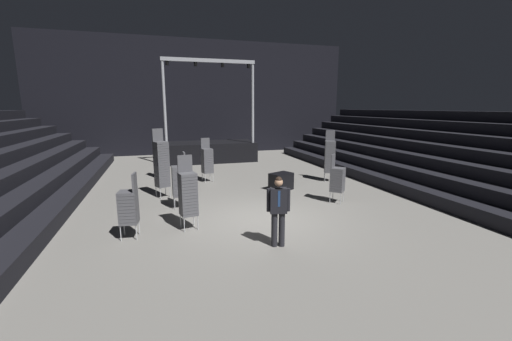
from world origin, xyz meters
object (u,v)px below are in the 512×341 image
(chair_stack_front_left, at_px, (337,179))
(chair_stack_rear_left, at_px, (188,193))
(chair_stack_mid_right, at_px, (330,156))
(chair_stack_rear_centre, at_px, (161,164))
(chair_stack_mid_centre, at_px, (163,156))
(chair_stack_rear_right, at_px, (207,160))
(equipment_road_case, at_px, (281,181))
(man_with_tie, at_px, (278,207))
(stage_riser, at_px, (209,150))
(chair_stack_mid_left, at_px, (129,206))
(chair_stack_front_right, at_px, (179,180))

(chair_stack_front_left, relative_size, chair_stack_rear_left, 0.83)
(chair_stack_mid_right, distance_m, chair_stack_rear_centre, 7.36)
(chair_stack_mid_centre, relative_size, chair_stack_rear_right, 1.09)
(chair_stack_front_left, height_order, equipment_road_case, chair_stack_front_left)
(man_with_tie, height_order, chair_stack_mid_centre, chair_stack_mid_centre)
(stage_riser, relative_size, chair_stack_rear_right, 3.06)
(chair_stack_rear_right, bearing_deg, man_with_tie, 82.48)
(man_with_tie, height_order, chair_stack_mid_right, chair_stack_mid_right)
(equipment_road_case, bearing_deg, stage_riser, 102.07)
(chair_stack_mid_right, height_order, equipment_road_case, chair_stack_mid_right)
(chair_stack_rear_right, bearing_deg, chair_stack_rear_left, 64.44)
(chair_stack_mid_left, relative_size, chair_stack_mid_right, 0.74)
(chair_stack_mid_left, relative_size, chair_stack_rear_left, 0.83)
(chair_stack_mid_left, distance_m, chair_stack_rear_right, 6.57)
(chair_stack_front_left, relative_size, chair_stack_mid_left, 1.00)
(man_with_tie, bearing_deg, chair_stack_rear_right, -71.61)
(chair_stack_front_left, relative_size, chair_stack_rear_centre, 0.67)
(chair_stack_rear_left, xyz_separation_m, chair_stack_rear_right, (1.36, 5.68, -0.04))
(chair_stack_mid_left, relative_size, chair_stack_rear_centre, 0.67)
(stage_riser, height_order, chair_stack_rear_right, stage_riser)
(chair_stack_front_right, xyz_separation_m, chair_stack_mid_centre, (-0.43, 4.91, 0.13))
(chair_stack_mid_centre, bearing_deg, chair_stack_front_right, 28.69)
(chair_stack_mid_left, height_order, chair_stack_rear_left, chair_stack_rear_left)
(chair_stack_rear_left, xyz_separation_m, chair_stack_rear_centre, (-0.64, 3.58, 0.25))
(man_with_tie, xyz_separation_m, chair_stack_mid_centre, (-2.50, 8.76, 0.08))
(stage_riser, bearing_deg, chair_stack_mid_left, -108.19)
(stage_riser, height_order, chair_stack_mid_centre, stage_riser)
(chair_stack_front_right, height_order, chair_stack_mid_right, chair_stack_mid_right)
(man_with_tie, distance_m, chair_stack_mid_centre, 9.11)
(stage_riser, relative_size, chair_stack_rear_centre, 2.35)
(chair_stack_mid_right, relative_size, chair_stack_rear_centre, 0.90)
(chair_stack_front_right, height_order, chair_stack_rear_right, chair_stack_rear_right)
(chair_stack_mid_left, height_order, chair_stack_mid_centre, chair_stack_mid_centre)
(chair_stack_rear_right, bearing_deg, stage_riser, -111.50)
(chair_stack_rear_centre, relative_size, equipment_road_case, 2.84)
(chair_stack_front_right, bearing_deg, equipment_road_case, -74.86)
(stage_riser, bearing_deg, chair_stack_rear_centre, -110.67)
(chair_stack_front_right, height_order, chair_stack_rear_left, chair_stack_rear_left)
(chair_stack_mid_left, bearing_deg, chair_stack_rear_right, -18.17)
(chair_stack_front_left, height_order, chair_stack_front_right, chair_stack_front_right)
(chair_stack_mid_centre, bearing_deg, chair_stack_rear_right, 79.88)
(stage_riser, distance_m, chair_stack_mid_right, 8.44)
(chair_stack_mid_left, xyz_separation_m, chair_stack_rear_left, (1.51, 0.23, 0.17))
(chair_stack_front_left, distance_m, chair_stack_rear_right, 6.05)
(chair_stack_front_right, xyz_separation_m, chair_stack_mid_left, (-1.41, -2.27, -0.08))
(chair_stack_rear_right, relative_size, equipment_road_case, 2.18)
(chair_stack_front_right, xyz_separation_m, chair_stack_rear_left, (0.10, -2.04, 0.08))
(man_with_tie, distance_m, chair_stack_front_left, 4.39)
(chair_stack_mid_right, xyz_separation_m, chair_stack_rear_right, (-5.34, 1.52, -0.17))
(stage_riser, bearing_deg, equipment_road_case, -77.93)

